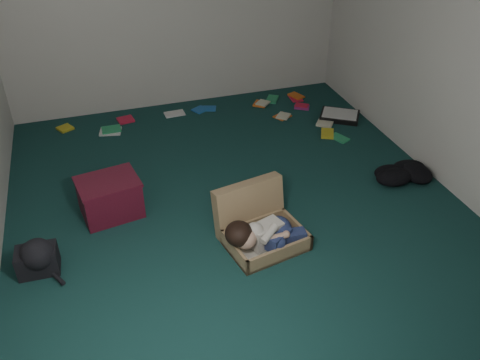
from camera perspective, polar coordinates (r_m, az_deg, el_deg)
floor at (r=4.67m, az=-0.57°, el=-2.57°), size 4.50×4.50×0.00m
wall_front at (r=2.28m, az=16.62°, el=-8.43°), size 4.50×0.00×4.50m
wall_right at (r=4.97m, az=22.68°, el=14.12°), size 0.00×4.50×4.50m
suitcase at (r=4.20m, az=2.11°, el=-5.10°), size 0.72×0.71×0.45m
person at (r=4.06m, az=2.72°, el=-6.06°), size 0.69×0.34×0.28m
maroon_bin at (r=4.58m, az=-14.40°, el=-1.89°), size 0.58×0.49×0.35m
backpack at (r=4.22m, az=-21.79°, el=-8.30°), size 0.39×0.32×0.23m
clothing_pile at (r=5.25m, az=17.67°, el=1.10°), size 0.46×0.39×0.13m
paper_tray at (r=6.22m, az=11.13°, el=7.10°), size 0.56×0.52×0.06m
book_scatter at (r=6.14m, az=-0.51°, el=7.21°), size 3.11×1.41×0.02m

